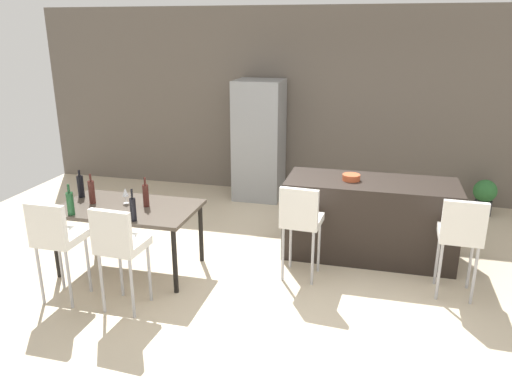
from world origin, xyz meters
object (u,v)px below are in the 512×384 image
dining_chair_near (56,236)px  wine_bottle_far (146,195)px  wine_glass_middle (125,193)px  potted_plant (484,196)px  bar_chair_middle (461,232)px  kitchen_island (369,219)px  dining_table (128,212)px  refrigerator (259,140)px  bar_chair_left (301,218)px  wine_bottle_left (81,186)px  dining_chair_far (119,243)px  wine_bottle_inner (92,192)px  wine_bottle_right (133,209)px  fruit_bowl (351,177)px  wine_bottle_near (70,203)px

dining_chair_near → wine_bottle_far: wine_bottle_far is taller
wine_glass_middle → potted_plant: wine_glass_middle is taller
dining_chair_near → wine_bottle_far: bearing=58.2°
bar_chair_middle → dining_chair_near: (-3.75, -1.03, 0.00)m
kitchen_island → dining_table: (-2.54, -1.01, 0.22)m
refrigerator → bar_chair_left: bearing=-67.0°
kitchen_island → dining_chair_near: dining_chair_near is taller
bar_chair_middle → kitchen_island: bearing=138.6°
wine_bottle_left → wine_glass_middle: bearing=-6.8°
wine_bottle_far → wine_bottle_left: wine_bottle_far is taller
dining_chair_near → dining_chair_far: size_ratio=1.00×
dining_chair_far → wine_bottle_inner: size_ratio=3.14×
wine_bottle_right → potted_plant: size_ratio=0.63×
refrigerator → bar_chair_middle: bearing=-44.0°
kitchen_island → bar_chair_middle: bearing=-41.4°
bar_chair_left → dining_table: bearing=-172.8°
dining_table → potted_plant: (4.10, 2.77, -0.38)m
bar_chair_left → fruit_bowl: size_ratio=5.21×
wine_bottle_left → dining_chair_near: bearing=-70.9°
wine_bottle_inner → potted_plant: bearing=31.4°
dining_chair_far → wine_bottle_left: wine_bottle_left is taller
dining_table → wine_bottle_near: (-0.45, -0.36, 0.19)m
bar_chair_left → refrigerator: refrigerator is taller
dining_chair_near → wine_glass_middle: (0.26, 0.89, 0.17)m
bar_chair_middle → wine_bottle_near: wine_bottle_near is taller
dining_chair_near → dining_chair_far: same height
bar_chair_middle → fruit_bowl: bearing=146.1°
wine_bottle_far → fruit_bowl: size_ratio=1.62×
dining_table → wine_bottle_far: (0.19, 0.06, 0.19)m
kitchen_island → potted_plant: (1.56, 1.76, -0.16)m
kitchen_island → wine_bottle_left: (-3.20, -0.85, 0.41)m
kitchen_island → wine_bottle_near: wine_bottle_near is taller
potted_plant → bar_chair_middle: bearing=-105.2°
bar_chair_middle → fruit_bowl: (-1.11, 0.75, 0.26)m
refrigerator → dining_chair_far: bearing=-97.0°
wine_bottle_inner → refrigerator: bearing=66.7°
dining_chair_far → wine_bottle_right: size_ratio=3.14×
fruit_bowl → wine_bottle_left: bearing=-164.6°
wine_bottle_near → wine_bottle_left: bearing=112.8°
bar_chair_left → wine_bottle_left: 2.53m
dining_table → potted_plant: dining_table is taller
wine_bottle_inner → potted_plant: wine_bottle_inner is taller
wine_bottle_left → potted_plant: bearing=28.7°
wine_bottle_far → dining_chair_far: bearing=-80.8°
wine_glass_middle → bar_chair_left: bearing=4.3°
wine_bottle_inner → wine_bottle_near: bearing=-93.4°
bar_chair_left → dining_chair_far: bearing=-145.9°
wine_bottle_right → potted_plant: (3.84, 3.13, -0.57)m
dining_table → wine_bottle_inner: bearing=179.7°
wine_bottle_near → fruit_bowl: bearing=26.0°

